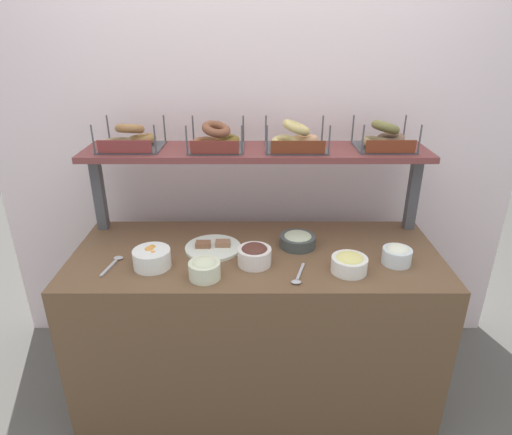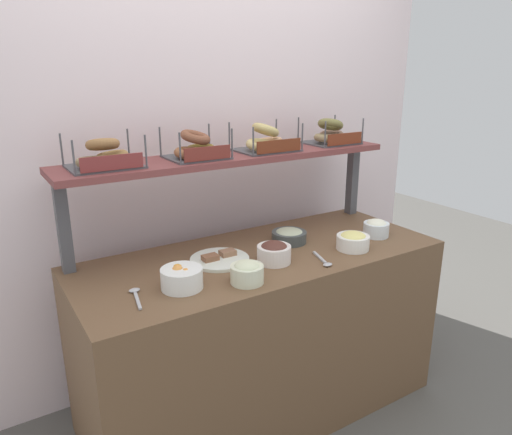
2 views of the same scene
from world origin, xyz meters
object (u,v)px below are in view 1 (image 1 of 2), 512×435
object	(u,v)px
bowl_fruit_salad	(151,258)
bagel_basket_cinnamon_raisin	(216,140)
serving_plate_white	(213,247)
serving_spoon_by_edge	(298,277)
bowl_potato_salad	(204,268)
bagel_basket_everything	(130,139)
bowl_chocolate_spread	(254,255)
serving_spoon_near_plate	(114,262)
bagel_basket_plain	(295,139)
bagel_basket_poppy	(384,139)
bowl_egg_salad	(349,263)
bowl_cream_cheese	(396,255)
bowl_tuna_salad	(297,240)

from	to	relation	value
bowl_fruit_salad	bagel_basket_cinnamon_raisin	world-z (taller)	bagel_basket_cinnamon_raisin
serving_plate_white	serving_spoon_by_edge	world-z (taller)	serving_plate_white
bowl_potato_salad	bagel_basket_everything	xyz separation A→B (m)	(-0.40, 0.51, 0.43)
bowl_chocolate_spread	serving_spoon_near_plate	xyz separation A→B (m)	(-0.63, 0.00, -0.04)
bagel_basket_plain	bagel_basket_poppy	size ratio (longest dim) A/B	1.08
bagel_basket_plain	bowl_fruit_salad	bearing A→B (deg)	-148.58
serving_spoon_near_plate	bowl_fruit_salad	bearing A→B (deg)	-7.95
serving_spoon_by_edge	bowl_egg_salad	bearing A→B (deg)	14.77
bowl_cream_cheese	bowl_tuna_salad	bearing A→B (deg)	158.84
bowl_fruit_salad	serving_spoon_near_plate	world-z (taller)	bowl_fruit_salad
bowl_tuna_salad	bowl_chocolate_spread	size ratio (longest dim) A/B	1.14
bowl_tuna_salad	bowl_fruit_salad	world-z (taller)	bowl_fruit_salad
bowl_chocolate_spread	bowl_egg_salad	xyz separation A→B (m)	(0.41, -0.06, -0.01)
bowl_chocolate_spread	bagel_basket_poppy	distance (m)	0.86
serving_spoon_by_edge	bagel_basket_everything	size ratio (longest dim) A/B	0.57
bowl_potato_salad	bowl_tuna_salad	bearing A→B (deg)	34.68
bagel_basket_everything	serving_spoon_by_edge	bearing A→B (deg)	-32.89
serving_plate_white	bagel_basket_cinnamon_raisin	xyz separation A→B (m)	(0.01, 0.24, 0.47)
bowl_potato_salad	bagel_basket_poppy	bearing A→B (deg)	30.99
bowl_fruit_salad	bagel_basket_everything	world-z (taller)	bagel_basket_everything
bowl_tuna_salad	bagel_basket_everything	xyz separation A→B (m)	(-0.82, 0.21, 0.44)
bagel_basket_everything	bowl_potato_salad	bearing A→B (deg)	-51.93
bowl_cream_cheese	bowl_egg_salad	bearing A→B (deg)	-162.51
serving_plate_white	bagel_basket_plain	world-z (taller)	bagel_basket_plain
bowl_egg_salad	serving_plate_white	xyz separation A→B (m)	(-0.61, 0.21, -0.03)
bagel_basket_everything	bowl_egg_salad	bearing A→B (deg)	-23.96
serving_plate_white	bagel_basket_everything	xyz separation A→B (m)	(-0.41, 0.25, 0.47)
bagel_basket_plain	bowl_tuna_salad	bearing A→B (deg)	-87.25
serving_spoon_by_edge	bagel_basket_cinnamon_raisin	bearing A→B (deg)	126.64
bowl_tuna_salad	bagel_basket_everything	world-z (taller)	bagel_basket_everything
bowl_egg_salad	bowl_tuna_salad	bearing A→B (deg)	130.47
bagel_basket_everything	bagel_basket_cinnamon_raisin	xyz separation A→B (m)	(0.42, -0.01, -0.00)
bowl_potato_salad	bowl_fruit_salad	bearing A→B (deg)	158.61
bagel_basket_poppy	bowl_chocolate_spread	bearing A→B (deg)	-148.35
bowl_tuna_salad	bowl_chocolate_spread	distance (m)	0.27
bagel_basket_plain	bowl_egg_salad	bearing A→B (deg)	-64.27
bowl_potato_salad	bagel_basket_plain	bearing A→B (deg)	50.34
bowl_chocolate_spread	bowl_egg_salad	world-z (taller)	bowl_chocolate_spread
bowl_egg_salad	bowl_cream_cheese	world-z (taller)	bowl_cream_cheese
serving_plate_white	bagel_basket_cinnamon_raisin	size ratio (longest dim) A/B	0.96
bowl_tuna_salad	serving_spoon_by_edge	xyz separation A→B (m)	(-0.02, -0.30, -0.03)
bowl_egg_salad	bowl_fruit_salad	distance (m)	0.87
bagel_basket_poppy	bagel_basket_cinnamon_raisin	bearing A→B (deg)	-179.12
bowl_tuna_salad	serving_plate_white	world-z (taller)	bowl_tuna_salad
bowl_chocolate_spread	serving_plate_white	size ratio (longest dim) A/B	0.57
bagel_basket_cinnamon_raisin	bagel_basket_poppy	xyz separation A→B (m)	(0.82, 0.01, 0.00)
bowl_egg_salad	bagel_basket_plain	size ratio (longest dim) A/B	0.53
bowl_egg_salad	bagel_basket_poppy	world-z (taller)	bagel_basket_poppy
bowl_egg_salad	serving_spoon_near_plate	xyz separation A→B (m)	(-1.05, 0.07, -0.04)
bowl_egg_salad	serving_spoon_near_plate	size ratio (longest dim) A/B	0.90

